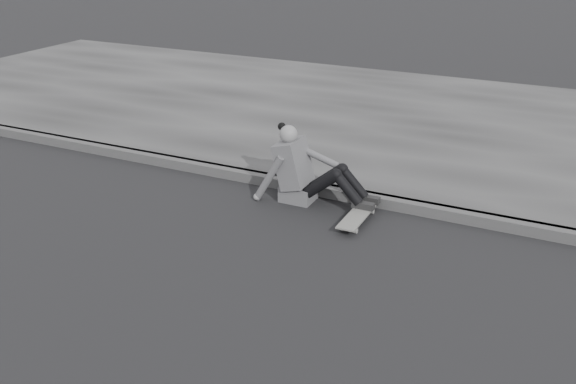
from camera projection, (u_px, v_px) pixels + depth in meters
name	position (u px, v px, depth m)	size (l,w,h in m)	color
skateboard	(358.00, 216.00, 6.72)	(0.20, 0.78, 0.09)	gray
seated_woman	(304.00, 171.00, 7.10)	(1.38, 0.46, 0.88)	#565659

